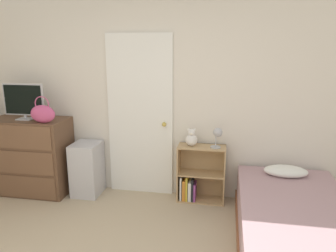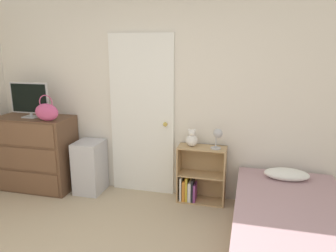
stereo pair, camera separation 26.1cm
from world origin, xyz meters
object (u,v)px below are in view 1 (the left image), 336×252
handbag (43,114)px  desk_lamp (218,134)px  dresser (32,156)px  bed (294,223)px  bookshelf (197,178)px  tv (24,101)px  storage_bin (87,169)px  teddy_bear (191,138)px

handbag → desk_lamp: handbag is taller
dresser → bed: bearing=-11.8°
handbag → bookshelf: (1.86, 0.29, -0.82)m
tv → bed: tv is taller
desk_lamp → dresser: bearing=-177.8°
bookshelf → storage_bin: bearing=-176.9°
dresser → desk_lamp: (2.41, 0.09, 0.39)m
bookshelf → bed: bearing=-38.1°
desk_lamp → bookshelf: bearing=168.5°
handbag → bookshelf: bearing=9.0°
tv → teddy_bear: bearing=4.1°
desk_lamp → tv: bearing=-177.4°
storage_bin → bed: 2.56m
bed → dresser: bearing=168.2°
handbag → storage_bin: 0.90m
tv → storage_bin: 1.17m
storage_bin → teddy_bear: teddy_bear is taller
handbag → dresser: bearing=153.6°
storage_bin → teddy_bear: (1.35, 0.07, 0.46)m
handbag → bed: bearing=-10.0°
teddy_bear → bed: 1.48m
dresser → bookshelf: bearing=3.6°
tv → bookshelf: 2.39m
dresser → desk_lamp: size_ratio=3.96×
dresser → teddy_bear: (2.10, 0.13, 0.31)m
bed → storage_bin: bearing=163.5°
handbag → storage_bin: handbag is taller
tv → storage_bin: (0.76, 0.08, -0.89)m
teddy_bear → handbag: bearing=-170.9°
dresser → storage_bin: 0.76m
storage_bin → desk_lamp: 1.75m
storage_bin → tv: bearing=-173.8°
handbag → bookshelf: size_ratio=0.46×
teddy_bear → desk_lamp: size_ratio=0.87×
tv → teddy_bear: tv is taller
desk_lamp → handbag: bearing=-173.3°
tv → bed: (3.22, -0.64, -1.00)m
dresser → bed: (3.20, -0.67, -0.26)m
bookshelf → desk_lamp: 0.64m
storage_bin → dresser: bearing=-175.3°
dresser → storage_bin: dresser is taller
tv → desk_lamp: bearing=2.6°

